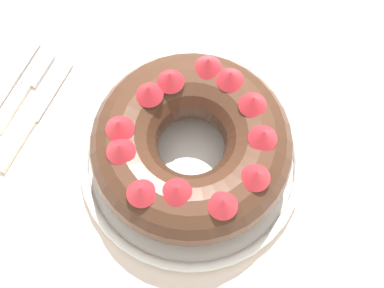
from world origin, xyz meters
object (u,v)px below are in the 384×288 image
at_px(fork, 17,101).
at_px(cake_knife, 30,121).
at_px(bundt_cake, 192,143).
at_px(napkin, 360,274).
at_px(serving_dish, 192,159).

distance_m(fork, cake_knife, 0.04).
bearing_deg(fork, bundt_cake, 7.39).
xyz_separation_m(bundt_cake, cake_knife, (-0.22, -0.04, -0.06)).
distance_m(fork, napkin, 0.50).
height_order(fork, cake_knife, cake_knife).
relative_size(cake_knife, napkin, 1.20).
xyz_separation_m(fork, cake_knife, (0.03, -0.02, 0.00)).
height_order(bundt_cake, fork, bundt_cake).
height_order(bundt_cake, cake_knife, bundt_cake).
relative_size(serving_dish, napkin, 1.94).
height_order(fork, napkin, fork).
xyz_separation_m(serving_dish, cake_knife, (-0.22, -0.04, -0.01)).
distance_m(bundt_cake, napkin, 0.26).
bearing_deg(bundt_cake, fork, -175.29).
height_order(bundt_cake, napkin, bundt_cake).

